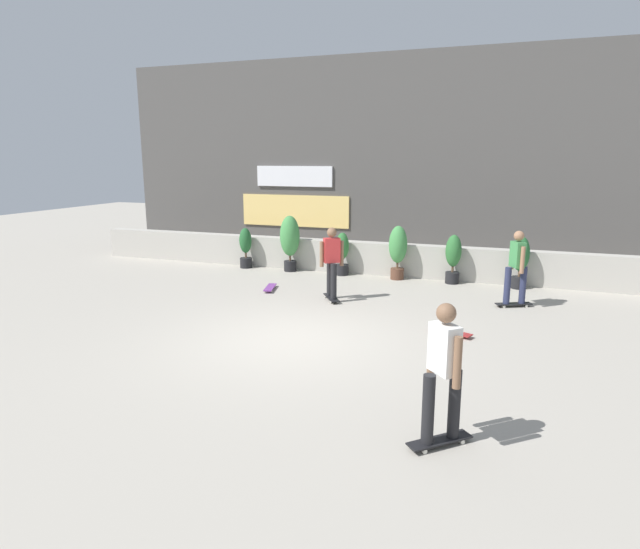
{
  "coord_description": "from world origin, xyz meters",
  "views": [
    {
      "loc": [
        3.66,
        -8.62,
        3.24
      ],
      "look_at": [
        0.0,
        1.5,
        0.9
      ],
      "focal_mm": 30.27,
      "sensor_mm": 36.0,
      "label": 1
    }
  ],
  "objects_px": {
    "skater_by_wall_left": "(443,369)",
    "skater_far_right": "(517,265)",
    "potted_plant_5": "(520,259)",
    "skateboard_near_camera": "(270,287)",
    "potted_plant_3": "(398,249)",
    "skateboard_aside": "(451,332)",
    "potted_plant_0": "(246,247)",
    "potted_plant_2": "(342,253)",
    "skater_far_left": "(332,260)",
    "potted_plant_1": "(290,239)",
    "potted_plant_4": "(453,257)"
  },
  "relations": [
    {
      "from": "potted_plant_3",
      "to": "skater_far_right",
      "type": "distance_m",
      "value": 3.54
    },
    {
      "from": "potted_plant_4",
      "to": "potted_plant_1",
      "type": "bearing_deg",
      "value": 180.0
    },
    {
      "from": "skater_far_left",
      "to": "skateboard_near_camera",
      "type": "bearing_deg",
      "value": 166.35
    },
    {
      "from": "potted_plant_5",
      "to": "skater_far_left",
      "type": "distance_m",
      "value": 4.9
    },
    {
      "from": "potted_plant_3",
      "to": "skateboard_aside",
      "type": "xyz_separation_m",
      "value": [
        1.93,
        -4.32,
        -0.78
      ]
    },
    {
      "from": "potted_plant_5",
      "to": "skateboard_near_camera",
      "type": "distance_m",
      "value": 6.31
    },
    {
      "from": "potted_plant_5",
      "to": "skateboard_aside",
      "type": "relative_size",
      "value": 1.62
    },
    {
      "from": "potted_plant_1",
      "to": "skater_by_wall_left",
      "type": "xyz_separation_m",
      "value": [
        5.42,
        -8.4,
        -0.01
      ]
    },
    {
      "from": "potted_plant_4",
      "to": "skateboard_aside",
      "type": "xyz_separation_m",
      "value": [
        0.47,
        -4.32,
        -0.65
      ]
    },
    {
      "from": "potted_plant_2",
      "to": "skateboard_aside",
      "type": "xyz_separation_m",
      "value": [
        3.49,
        -4.32,
        -0.57
      ]
    },
    {
      "from": "potted_plant_3",
      "to": "potted_plant_4",
      "type": "bearing_deg",
      "value": 0.0
    },
    {
      "from": "skater_far_left",
      "to": "skater_far_right",
      "type": "xyz_separation_m",
      "value": [
        3.98,
        0.85,
        0.0
      ]
    },
    {
      "from": "potted_plant_2",
      "to": "skater_far_left",
      "type": "bearing_deg",
      "value": -77.51
    },
    {
      "from": "skater_far_right",
      "to": "skateboard_near_camera",
      "type": "bearing_deg",
      "value": -175.76
    },
    {
      "from": "potted_plant_1",
      "to": "potted_plant_3",
      "type": "distance_m",
      "value": 3.16
    },
    {
      "from": "potted_plant_4",
      "to": "skater_far_right",
      "type": "relative_size",
      "value": 0.76
    },
    {
      "from": "skater_by_wall_left",
      "to": "potted_plant_3",
      "type": "bearing_deg",
      "value": 105.12
    },
    {
      "from": "potted_plant_0",
      "to": "skater_by_wall_left",
      "type": "xyz_separation_m",
      "value": [
        6.86,
        -8.4,
        0.31
      ]
    },
    {
      "from": "potted_plant_2",
      "to": "skater_by_wall_left",
      "type": "bearing_deg",
      "value": -65.46
    },
    {
      "from": "potted_plant_4",
      "to": "skater_far_left",
      "type": "height_order",
      "value": "skater_far_left"
    },
    {
      "from": "potted_plant_3",
      "to": "skateboard_near_camera",
      "type": "relative_size",
      "value": 1.77
    },
    {
      "from": "potted_plant_4",
      "to": "skateboard_aside",
      "type": "distance_m",
      "value": 4.39
    },
    {
      "from": "skater_by_wall_left",
      "to": "skateboard_near_camera",
      "type": "relative_size",
      "value": 2.06
    },
    {
      "from": "skater_by_wall_left",
      "to": "skateboard_aside",
      "type": "bearing_deg",
      "value": 94.76
    },
    {
      "from": "potted_plant_3",
      "to": "skater_far_left",
      "type": "xyz_separation_m",
      "value": [
        -0.96,
        -2.72,
        0.1
      ]
    },
    {
      "from": "potted_plant_0",
      "to": "potted_plant_2",
      "type": "relative_size",
      "value": 1.0
    },
    {
      "from": "potted_plant_1",
      "to": "skateboard_aside",
      "type": "distance_m",
      "value": 6.73
    },
    {
      "from": "skater_far_right",
      "to": "skateboard_near_camera",
      "type": "height_order",
      "value": "skater_far_right"
    },
    {
      "from": "potted_plant_2",
      "to": "potted_plant_4",
      "type": "distance_m",
      "value": 3.03
    },
    {
      "from": "skateboard_aside",
      "to": "potted_plant_5",
      "type": "bearing_deg",
      "value": 74.75
    },
    {
      "from": "potted_plant_4",
      "to": "skateboard_near_camera",
      "type": "bearing_deg",
      "value": -151.41
    },
    {
      "from": "skateboard_aside",
      "to": "skater_far_right",
      "type": "bearing_deg",
      "value": 66.21
    },
    {
      "from": "potted_plant_0",
      "to": "skateboard_aside",
      "type": "height_order",
      "value": "potted_plant_0"
    },
    {
      "from": "skateboard_near_camera",
      "to": "potted_plant_2",
      "type": "bearing_deg",
      "value": 62.99
    },
    {
      "from": "skater_by_wall_left",
      "to": "potted_plant_1",
      "type": "bearing_deg",
      "value": 122.85
    },
    {
      "from": "potted_plant_2",
      "to": "skater_by_wall_left",
      "type": "relative_size",
      "value": 0.71
    },
    {
      "from": "skater_by_wall_left",
      "to": "skateboard_aside",
      "type": "xyz_separation_m",
      "value": [
        -0.34,
        4.08,
        -0.88
      ]
    },
    {
      "from": "potted_plant_2",
      "to": "potted_plant_3",
      "type": "bearing_deg",
      "value": 0.0
    },
    {
      "from": "potted_plant_2",
      "to": "skateboard_aside",
      "type": "distance_m",
      "value": 5.59
    },
    {
      "from": "potted_plant_4",
      "to": "skateboard_near_camera",
      "type": "height_order",
      "value": "potted_plant_4"
    },
    {
      "from": "potted_plant_0",
      "to": "skater_far_left",
      "type": "xyz_separation_m",
      "value": [
        3.63,
        -2.72,
        0.31
      ]
    },
    {
      "from": "potted_plant_5",
      "to": "skater_by_wall_left",
      "type": "height_order",
      "value": "skater_by_wall_left"
    },
    {
      "from": "potted_plant_3",
      "to": "skater_far_left",
      "type": "distance_m",
      "value": 2.88
    },
    {
      "from": "potted_plant_0",
      "to": "potted_plant_4",
      "type": "bearing_deg",
      "value": -0.0
    },
    {
      "from": "potted_plant_3",
      "to": "skater_by_wall_left",
      "type": "xyz_separation_m",
      "value": [
        2.27,
        -8.4,
        0.1
      ]
    },
    {
      "from": "potted_plant_0",
      "to": "skateboard_aside",
      "type": "xyz_separation_m",
      "value": [
        6.52,
        -4.32,
        -0.57
      ]
    },
    {
      "from": "skater_far_left",
      "to": "skateboard_near_camera",
      "type": "distance_m",
      "value": 2.02
    },
    {
      "from": "skater_far_right",
      "to": "potted_plant_4",
      "type": "bearing_deg",
      "value": 129.79
    },
    {
      "from": "skateboard_near_camera",
      "to": "skater_by_wall_left",
      "type": "bearing_deg",
      "value": -50.72
    },
    {
      "from": "skater_by_wall_left",
      "to": "skater_far_right",
      "type": "bearing_deg",
      "value": 83.5
    }
  ]
}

